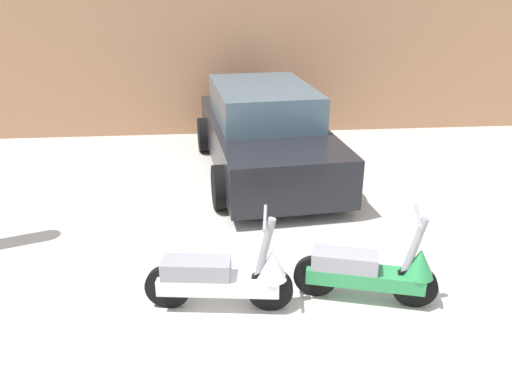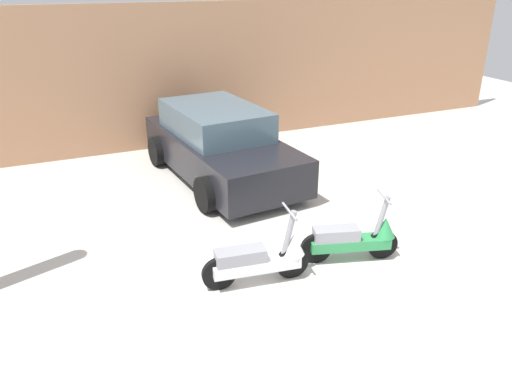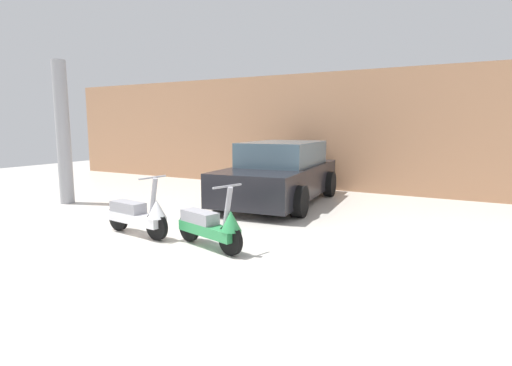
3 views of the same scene
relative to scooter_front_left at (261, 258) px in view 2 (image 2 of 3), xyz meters
name	(u,v)px [view 2 (image 2 of 3)]	position (x,y,z in m)	size (l,w,h in m)	color
ground_plane	(337,303)	(0.72, -0.84, -0.37)	(28.00, 28.00, 0.00)	silver
wall_back	(180,76)	(0.72, 6.37, 1.32)	(19.60, 0.12, 3.39)	tan
scooter_front_left	(261,258)	(0.00, 0.00, 0.00)	(1.51, 0.55, 1.06)	black
scooter_front_right	(354,238)	(1.51, -0.01, -0.01)	(1.44, 0.69, 1.03)	black
car_rear_left	(220,144)	(0.82, 3.93, 0.33)	(2.42, 4.50, 1.48)	black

